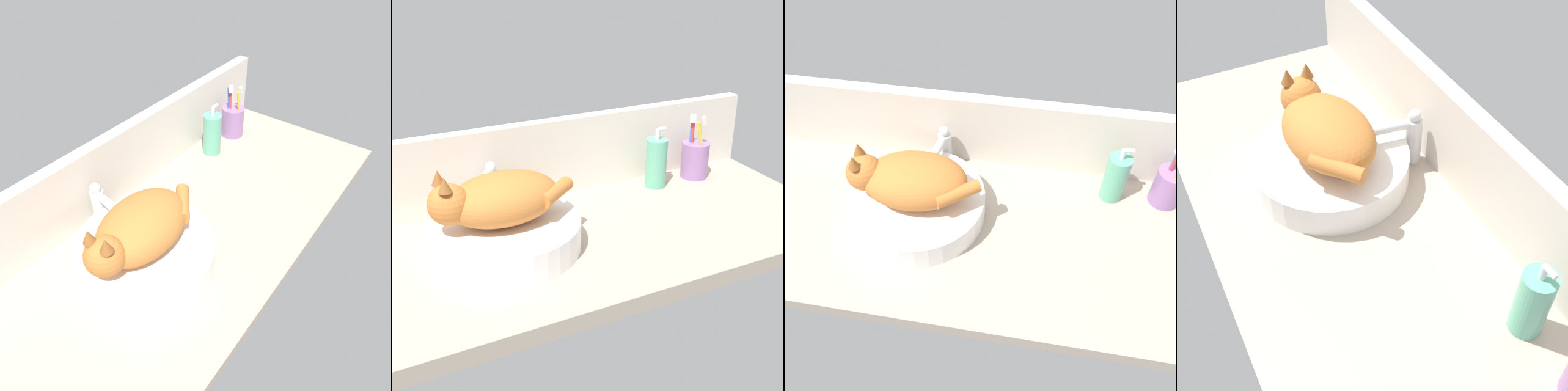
# 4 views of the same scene
# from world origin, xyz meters

# --- Properties ---
(ground_plane) EXTENTS (1.32, 0.54, 0.04)m
(ground_plane) POSITION_xyz_m (0.00, 0.00, -0.02)
(ground_plane) COLOR #B2A08E
(backsplash_panel) EXTENTS (1.32, 0.04, 0.20)m
(backsplash_panel) POSITION_xyz_m (0.00, 0.25, 0.10)
(backsplash_panel) COLOR silver
(backsplash_panel) RESTS_ON ground_plane
(sink_basin) EXTENTS (0.33, 0.33, 0.07)m
(sink_basin) POSITION_xyz_m (-0.15, 0.02, 0.03)
(sink_basin) COLOR white
(sink_basin) RESTS_ON ground_plane
(cat) EXTENTS (0.32, 0.19, 0.14)m
(cat) POSITION_xyz_m (-0.16, 0.02, 0.13)
(cat) COLOR #CC7533
(cat) RESTS_ON sink_basin
(faucet) EXTENTS (0.04, 0.12, 0.14)m
(faucet) POSITION_xyz_m (-0.12, 0.19, 0.07)
(faucet) COLOR silver
(faucet) RESTS_ON ground_plane
(soap_dispenser) EXTENTS (0.06, 0.06, 0.17)m
(soap_dispenser) POSITION_xyz_m (0.33, 0.16, 0.07)
(soap_dispenser) COLOR #60B793
(soap_dispenser) RESTS_ON ground_plane
(toothbrush_cup) EXTENTS (0.08, 0.08, 0.19)m
(toothbrush_cup) POSITION_xyz_m (0.47, 0.17, 0.06)
(toothbrush_cup) COLOR #996BA8
(toothbrush_cup) RESTS_ON ground_plane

